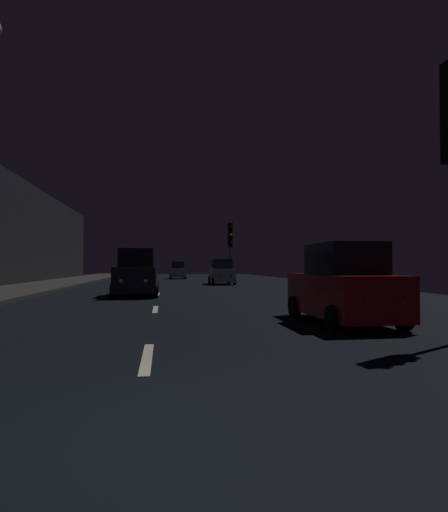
% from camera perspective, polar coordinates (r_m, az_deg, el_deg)
% --- Properties ---
extents(ground, '(27.94, 84.00, 0.02)m').
position_cam_1_polar(ground, '(28.13, -8.83, -4.24)').
color(ground, black).
extents(sidewalk_left, '(4.40, 84.00, 0.15)m').
position_cam_1_polar(sidewalk_left, '(29.24, -24.28, -3.86)').
color(sidewalk_left, '#33302D').
rests_on(sidewalk_left, ground).
extents(lane_centerline, '(0.16, 16.94, 0.01)m').
position_cam_1_polar(lane_centerline, '(13.99, -9.34, -7.15)').
color(lane_centerline, beige).
rests_on(lane_centerline, ground).
extents(traffic_light_far_right, '(0.36, 0.48, 4.79)m').
position_cam_1_polar(traffic_light_far_right, '(32.85, 0.85, 2.25)').
color(traffic_light_far_right, '#38383A').
rests_on(traffic_light_far_right, ground).
extents(car_approaching_headlights, '(2.04, 4.43, 2.23)m').
position_cam_1_polar(car_approaching_headlights, '(20.21, -11.83, -2.46)').
color(car_approaching_headlights, black).
rests_on(car_approaching_headlights, ground).
extents(car_parked_right_near, '(1.82, 3.94, 1.98)m').
position_cam_1_polar(car_parked_right_near, '(10.81, 15.92, -4.06)').
color(car_parked_right_near, maroon).
rests_on(car_parked_right_near, ground).
extents(car_distant_taillights, '(1.71, 3.69, 1.86)m').
position_cam_1_polar(car_distant_taillights, '(45.28, -6.33, -2.04)').
color(car_distant_taillights, '#A5A8AD').
rests_on(car_distant_taillights, ground).
extents(car_parked_right_far, '(1.76, 3.80, 1.92)m').
position_cam_1_polar(car_parked_right_far, '(31.83, -0.33, -2.32)').
color(car_parked_right_far, '#A5A8AD').
rests_on(car_parked_right_far, ground).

